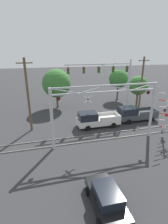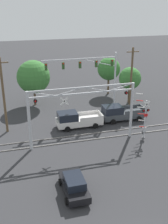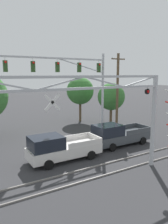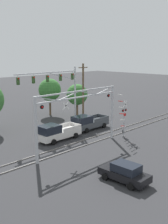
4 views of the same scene
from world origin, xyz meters
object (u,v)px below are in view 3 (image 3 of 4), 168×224
Objects in this scene: utility_pole_right at (117,92)px; background_tree_far_left_verge at (80,91)px; crossing_gantry at (85,117)px; traffic_signal_span at (80,80)px; background_tree_far_right_verge at (111,97)px; pickup_truck_following at (117,135)px; pickup_truck_lead at (60,148)px.

utility_pole_right is 6.93m from background_tree_far_left_verge.
traffic_signal_span is at bearing 61.59° from crossing_gantry.
background_tree_far_right_verge is (6.34, 3.44, -2.15)m from traffic_signal_span.
utility_pole_right is 1.43× the size of background_tree_far_left_verge.
pickup_truck_following is 6.03m from utility_pole_right.
traffic_signal_span reaches higher than background_tree_far_right_verge.
pickup_truck_lead is (0.31, 4.09, -3.09)m from crossing_gantry.
utility_pole_right is at bearing -110.91° from background_tree_far_right_verge.
pickup_truck_following is at bearing -102.12° from background_tree_far_left_verge.
background_tree_far_left_verge is at bearing 108.03° from background_tree_far_right_verge.
background_tree_far_left_verge is at bearing 60.67° from crossing_gantry.
pickup_truck_lead is at bearing 85.63° from crossing_gantry.
crossing_gantry is at bearing -137.89° from utility_pole_right.
background_tree_far_left_verge is 5.07m from background_tree_far_right_verge.
background_tree_far_left_verge is at bearing 77.88° from pickup_truck_following.
crossing_gantry is 8.46m from pickup_truck_following.
traffic_signal_span is at bearing -120.11° from background_tree_far_left_verge.
traffic_signal_span reaches higher than pickup_truck_following.
pickup_truck_lead and pickup_truck_following have the same top height.
pickup_truck_lead is 0.65× the size of utility_pole_right.
utility_pole_right reaches higher than crossing_gantry.
utility_pole_right reaches higher than pickup_truck_lead.
pickup_truck_lead is at bearing -146.71° from background_tree_far_right_verge.
pickup_truck_lead is 10.70m from utility_pole_right.
utility_pole_right is (3.07, 3.84, 3.49)m from pickup_truck_following.
utility_pole_right reaches higher than background_tree_far_right_verge.
pickup_truck_lead is at bearing -126.41° from background_tree_far_left_verge.
crossing_gantry is 1.33× the size of utility_pole_right.
pickup_truck_lead is (-3.56, -3.06, -4.91)m from traffic_signal_span.
traffic_signal_span reaches higher than crossing_gantry.
pickup_truck_lead is 1.04× the size of background_tree_far_right_verge.
traffic_signal_span reaches higher than pickup_truck_lead.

